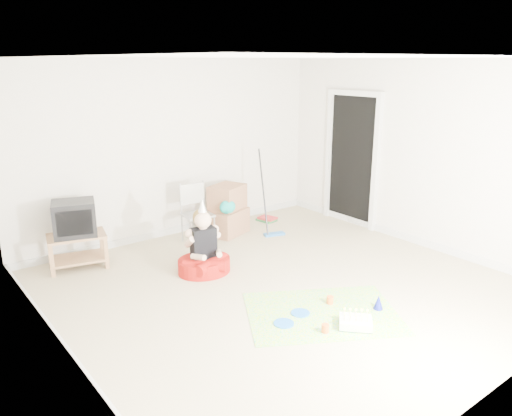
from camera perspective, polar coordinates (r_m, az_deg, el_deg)
ground at (r=5.97m, az=3.16°, el=-9.00°), size 5.00×5.00×0.00m
doorway_recess at (r=8.15m, az=10.94°, el=5.28°), size 0.02×0.90×2.05m
tv_stand at (r=6.81m, az=-19.72°, el=-4.32°), size 0.79×0.59×0.44m
crt_tv at (r=6.68m, az=-20.05°, el=-1.11°), size 0.62×0.56×0.44m
folding_chair at (r=7.26m, az=-6.68°, el=-0.76°), size 0.44×0.42×0.88m
cardboard_boxes at (r=7.65m, az=-3.31°, el=-0.32°), size 0.70×0.64×0.75m
floor_mop at (r=7.57m, az=2.12°, el=-1.28°), size 0.34×0.42×1.29m
book_pile at (r=8.33m, az=1.27°, el=-1.25°), size 0.28×0.33×0.06m
seated_woman at (r=6.31m, az=-5.97°, el=-5.54°), size 0.77×0.77×0.96m
party_mat at (r=5.44m, az=7.56°, el=-11.80°), size 1.93×1.78×0.01m
birthday_cake at (r=5.22m, az=11.30°, el=-12.77°), size 0.41×0.41×0.15m
blue_plate_near at (r=5.40m, az=5.09°, el=-11.86°), size 0.27×0.27×0.01m
blue_plate_far at (r=5.20m, az=3.20°, el=-13.03°), size 0.24×0.24×0.01m
orange_cup_near at (r=5.62m, az=8.45°, el=-10.36°), size 0.10×0.10×0.08m
orange_cup_far at (r=5.08m, az=7.91°, el=-13.46°), size 0.10×0.10×0.08m
blue_party_hat at (r=5.59m, az=13.82°, el=-10.41°), size 0.15×0.15×0.16m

